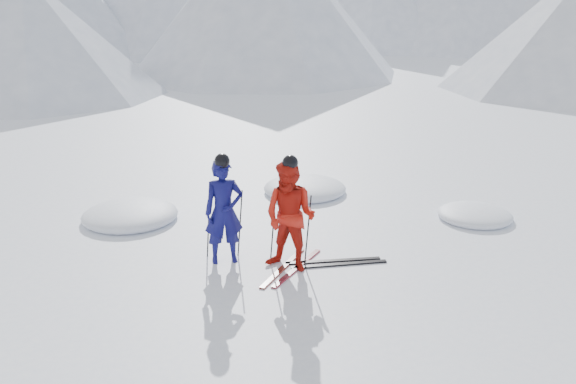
{
  "coord_description": "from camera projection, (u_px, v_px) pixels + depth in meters",
  "views": [
    {
      "loc": [
        -1.91,
        -9.91,
        4.51
      ],
      "look_at": [
        -2.09,
        0.5,
        1.1
      ],
      "focal_mm": 38.0,
      "sensor_mm": 36.0,
      "label": 1
    }
  ],
  "objects": [
    {
      "name": "pole_red_right",
      "position": [
        308.0,
        231.0,
        10.41
      ],
      "size": [
        0.13,
        0.09,
        1.27
      ],
      "primitive_type": "cylinder",
      "rotation": [
        -0.05,
        0.08,
        0.0
      ],
      "color": "black",
      "rests_on": "ground"
    },
    {
      "name": "ground",
      "position": [
        405.0,
        260.0,
        10.78
      ],
      "size": [
        160.0,
        160.0,
        0.0
      ],
      "primitive_type": "plane",
      "color": "white",
      "rests_on": "ground"
    },
    {
      "name": "pole_blue_right",
      "position": [
        240.0,
        223.0,
        10.81
      ],
      "size": [
        0.12,
        0.07,
        1.23
      ],
      "primitive_type": "cylinder",
      "rotation": [
        -0.04,
        0.08,
        0.0
      ],
      "color": "black",
      "rests_on": "ground"
    },
    {
      "name": "skier_red",
      "position": [
        290.0,
        217.0,
        10.17
      ],
      "size": [
        1.14,
        1.04,
        1.91
      ],
      "primitive_type": "imported",
      "rotation": [
        0.0,
        0.0,
        -0.43
      ],
      "color": "red",
      "rests_on": "ground"
    },
    {
      "name": "ski_loose_a",
      "position": [
        333.0,
        261.0,
        10.73
      ],
      "size": [
        1.69,
        0.35,
        0.03
      ],
      "primitive_type": "cube",
      "rotation": [
        0.0,
        0.0,
        1.72
      ],
      "color": "black",
      "rests_on": "ground"
    },
    {
      "name": "ski_loose_b",
      "position": [
        339.0,
        264.0,
        10.58
      ],
      "size": [
        1.69,
        0.4,
        0.03
      ],
      "primitive_type": "cube",
      "rotation": [
        0.0,
        0.0,
        1.76
      ],
      "color": "black",
      "rests_on": "ground"
    },
    {
      "name": "ski_worn_right",
      "position": [
        297.0,
        268.0,
        10.46
      ],
      "size": [
        0.84,
        1.56,
        0.03
      ],
      "primitive_type": "cube",
      "rotation": [
        0.0,
        0.0,
        -0.47
      ],
      "color": "black",
      "rests_on": "ground"
    },
    {
      "name": "skier_blue",
      "position": [
        224.0,
        212.0,
        10.48
      ],
      "size": [
        0.76,
        0.59,
        1.85
      ],
      "primitive_type": "imported",
      "rotation": [
        0.0,
        0.0,
        0.25
      ],
      "color": "#0D0E53",
      "rests_on": "ground"
    },
    {
      "name": "pole_red_left",
      "position": [
        273.0,
        229.0,
        10.51
      ],
      "size": [
        0.13,
        0.1,
        1.27
      ],
      "primitive_type": "cylinder",
      "rotation": [
        0.06,
        0.08,
        0.0
      ],
      "color": "black",
      "rests_on": "ground"
    },
    {
      "name": "ski_worn_left",
      "position": [
        283.0,
        268.0,
        10.46
      ],
      "size": [
        0.74,
        1.6,
        0.03
      ],
      "primitive_type": "cube",
      "rotation": [
        0.0,
        0.0,
        -0.4
      ],
      "color": "black",
      "rests_on": "ground"
    },
    {
      "name": "snow_lumps",
      "position": [
        268.0,
        208.0,
        13.44
      ],
      "size": [
        8.99,
        3.86,
        0.44
      ],
      "color": "white",
      "rests_on": "ground"
    },
    {
      "name": "pole_blue_left",
      "position": [
        208.0,
        225.0,
        10.72
      ],
      "size": [
        0.12,
        0.09,
        1.23
      ],
      "primitive_type": "cylinder",
      "rotation": [
        0.05,
        0.08,
        0.0
      ],
      "color": "black",
      "rests_on": "ground"
    }
  ]
}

